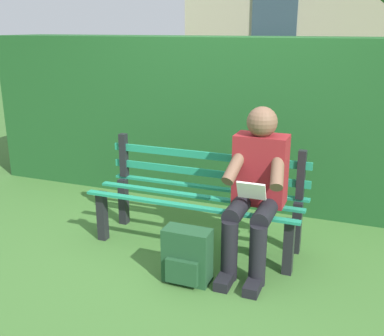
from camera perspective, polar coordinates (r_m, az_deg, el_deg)
The scene contains 5 objects.
ground at distance 3.79m, azimuth 0.56°, elevation -9.54°, with size 60.00×60.00×0.00m, color #3D6B2D.
park_bench at distance 3.69m, azimuth 0.97°, elevation -3.43°, with size 1.69×0.51×0.82m.
person_seated at distance 3.33m, azimuth 7.96°, elevation -2.09°, with size 0.44×0.73×1.16m.
hedge_backdrop at distance 4.67m, azimuth 7.44°, elevation 6.45°, with size 5.57×0.86×1.72m.
backpack at distance 3.22m, azimuth -0.63°, elevation -10.87°, with size 0.33×0.24×0.39m.
Camera 1 is at (-1.20, 3.17, 1.70)m, focal length 43.01 mm.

